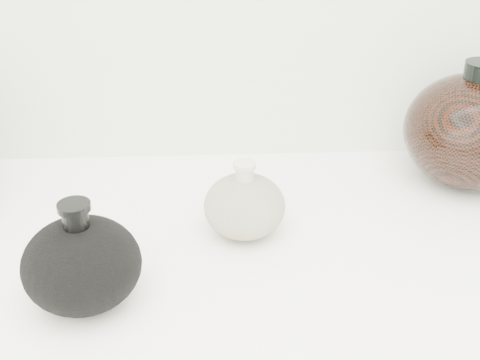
{
  "coord_description": "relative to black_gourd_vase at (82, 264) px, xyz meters",
  "views": [
    {
      "loc": [
        -0.01,
        0.19,
        1.4
      ],
      "look_at": [
        0.03,
        0.92,
        1.0
      ],
      "focal_mm": 50.0,
      "sensor_mm": 36.0,
      "label": 1
    }
  ],
  "objects": [
    {
      "name": "black_gourd_vase",
      "position": [
        0.0,
        0.0,
        0.0
      ],
      "size": [
        0.17,
        0.17,
        0.13
      ],
      "color": "black",
      "rests_on": "display_counter"
    },
    {
      "name": "cream_gourd_vase",
      "position": [
        0.19,
        0.14,
        -0.01
      ],
      "size": [
        0.13,
        0.13,
        0.11
      ],
      "color": "beige",
      "rests_on": "display_counter"
    },
    {
      "name": "right_round_pot",
      "position": [
        0.54,
        0.27,
        0.03
      ],
      "size": [
        0.23,
        0.23,
        0.19
      ],
      "color": "black",
      "rests_on": "display_counter"
    }
  ]
}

